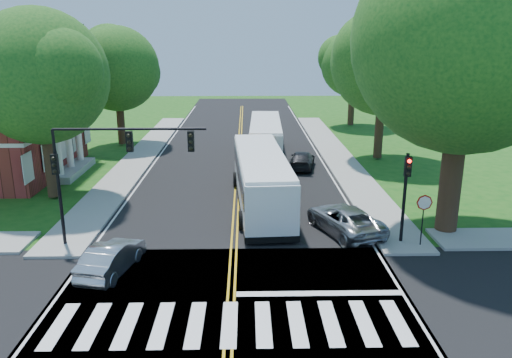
{
  "coord_description": "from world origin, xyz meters",
  "views": [
    {
      "loc": [
        0.64,
        -16.09,
        9.82
      ],
      "look_at": [
        1.14,
        9.8,
        2.4
      ],
      "focal_mm": 35.0,
      "sensor_mm": 36.0,
      "label": 1
    }
  ],
  "objects_px": {
    "suv": "(344,219)",
    "dark_sedan": "(302,160)",
    "signal_nw": "(106,159)",
    "bus_lead": "(261,178)",
    "hatchback": "(112,258)",
    "bus_follow": "(265,138)",
    "signal_ne": "(406,186)"
  },
  "relations": [
    {
      "from": "suv",
      "to": "dark_sedan",
      "type": "xyz_separation_m",
      "value": [
        -0.77,
        13.15,
        -0.07
      ]
    },
    {
      "from": "bus_lead",
      "to": "dark_sedan",
      "type": "relative_size",
      "value": 2.84
    },
    {
      "from": "signal_ne",
      "to": "bus_follow",
      "type": "relative_size",
      "value": 0.37
    },
    {
      "from": "hatchback",
      "to": "bus_lead",
      "type": "bearing_deg",
      "value": -115.19
    },
    {
      "from": "dark_sedan",
      "to": "hatchback",
      "type": "bearing_deg",
      "value": 70.85
    },
    {
      "from": "signal_nw",
      "to": "hatchback",
      "type": "xyz_separation_m",
      "value": [
        0.68,
        -2.78,
        -3.69
      ]
    },
    {
      "from": "bus_lead",
      "to": "hatchback",
      "type": "relative_size",
      "value": 3.07
    },
    {
      "from": "signal_nw",
      "to": "dark_sedan",
      "type": "bearing_deg",
      "value": 53.87
    },
    {
      "from": "signal_nw",
      "to": "signal_ne",
      "type": "distance_m",
      "value": 14.13
    },
    {
      "from": "signal_nw",
      "to": "hatchback",
      "type": "relative_size",
      "value": 1.75
    },
    {
      "from": "signal_ne",
      "to": "hatchback",
      "type": "distance_m",
      "value": 13.85
    },
    {
      "from": "suv",
      "to": "bus_follow",
      "type": "bearing_deg",
      "value": -99.21
    },
    {
      "from": "bus_lead",
      "to": "hatchback",
      "type": "distance_m",
      "value": 11.03
    },
    {
      "from": "signal_nw",
      "to": "bus_follow",
      "type": "distance_m",
      "value": 20.66
    },
    {
      "from": "signal_ne",
      "to": "hatchback",
      "type": "xyz_separation_m",
      "value": [
        -13.37,
        -2.79,
        -2.28
      ]
    },
    {
      "from": "hatchback",
      "to": "suv",
      "type": "relative_size",
      "value": 0.8
    },
    {
      "from": "bus_follow",
      "to": "dark_sedan",
      "type": "bearing_deg",
      "value": 125.23
    },
    {
      "from": "hatchback",
      "to": "signal_ne",
      "type": "bearing_deg",
      "value": -156.03
    },
    {
      "from": "suv",
      "to": "hatchback",
      "type": "bearing_deg",
      "value": 1.47
    },
    {
      "from": "hatchback",
      "to": "dark_sedan",
      "type": "bearing_deg",
      "value": -107.73
    },
    {
      "from": "signal_nw",
      "to": "bus_lead",
      "type": "distance_m",
      "value": 9.83
    },
    {
      "from": "hatchback",
      "to": "suv",
      "type": "height_order",
      "value": "suv"
    },
    {
      "from": "signal_ne",
      "to": "suv",
      "type": "relative_size",
      "value": 0.86
    },
    {
      "from": "signal_ne",
      "to": "dark_sedan",
      "type": "xyz_separation_m",
      "value": [
        -3.29,
        14.74,
        -2.31
      ]
    },
    {
      "from": "bus_lead",
      "to": "bus_follow",
      "type": "relative_size",
      "value": 1.06
    },
    {
      "from": "signal_ne",
      "to": "dark_sedan",
      "type": "height_order",
      "value": "signal_ne"
    },
    {
      "from": "signal_ne",
      "to": "hatchback",
      "type": "height_order",
      "value": "signal_ne"
    },
    {
      "from": "signal_ne",
      "to": "bus_follow",
      "type": "xyz_separation_m",
      "value": [
        -5.95,
        18.79,
        -1.36
      ]
    },
    {
      "from": "bus_follow",
      "to": "signal_ne",
      "type": "bearing_deg",
      "value": 109.43
    },
    {
      "from": "suv",
      "to": "dark_sedan",
      "type": "relative_size",
      "value": 1.16
    },
    {
      "from": "bus_follow",
      "to": "suv",
      "type": "relative_size",
      "value": 2.3
    },
    {
      "from": "suv",
      "to": "dark_sedan",
      "type": "distance_m",
      "value": 13.17
    }
  ]
}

